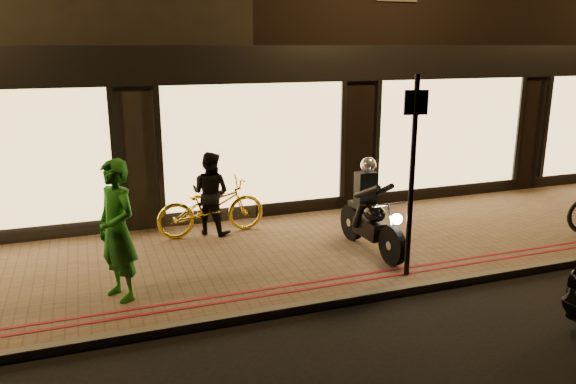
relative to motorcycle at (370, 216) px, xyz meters
The scene contains 10 objects.
ground 2.14m from the motorcycle, 129.20° to the right, with size 90.00×90.00×0.00m, color black.
sidewalk 1.50m from the motorcycle, 160.63° to the left, with size 50.00×4.00×0.12m, color brown.
kerb_stone 2.08m from the motorcycle, 130.12° to the right, with size 50.00×0.14×0.12m, color #59544C.
red_kerb_lines 1.73m from the motorcycle, 141.61° to the right, with size 50.00×0.26×0.01m.
building_row 8.32m from the motorcycle, 99.68° to the left, with size 48.00×10.11×8.50m.
motorcycle is the anchor object (origin of this frame).
sign_post 1.55m from the motorcycle, 87.86° to the right, with size 0.35×0.09×3.00m.
bicycle_gold 2.92m from the motorcycle, 142.85° to the left, with size 0.70×2.00×1.05m, color yellow.
person_green 4.12m from the motorcycle, behind, with size 0.71×0.47×1.94m, color #1E711E.
person_dark 2.95m from the motorcycle, 141.82° to the left, with size 0.74×0.58×1.53m, color black.
Camera 1 is at (-3.11, -6.41, 3.50)m, focal length 35.00 mm.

